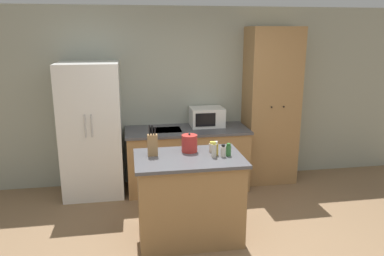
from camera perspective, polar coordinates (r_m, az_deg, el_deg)
The scene contains 13 objects.
wall_back at distance 5.63m, azimuth -1.27°, elevation 4.82°, with size 7.20×0.06×2.60m.
refrigerator at distance 5.33m, azimuth -15.05°, elevation -0.37°, with size 0.81×0.68×1.85m.
back_counter at distance 5.49m, azimuth -0.76°, elevation -4.63°, with size 1.76×0.72×0.89m.
pantry_cabinet at distance 5.71m, azimuth 11.91°, elevation 3.20°, with size 0.76×0.53×2.32m.
kitchen_island at distance 4.18m, azimuth -0.47°, elevation -10.52°, with size 1.16×0.77×0.95m.
microwave at distance 5.50m, azimuth 2.26°, elevation 1.71°, with size 0.48×0.38×0.27m.
knife_block at distance 4.03m, azimuth -6.04°, elevation -2.51°, with size 0.11×0.07×0.34m.
spice_bottle_tall_dark at distance 4.15m, azimuth 3.02°, elevation -2.94°, with size 0.06×0.06×0.12m.
spice_bottle_short_red at distance 4.04m, azimuth 5.58°, elevation -3.36°, with size 0.06×0.06×0.14m.
spice_bottle_amber_oil at distance 3.98m, azimuth 3.37°, elevation -3.36°, with size 0.05×0.05×0.17m.
spice_bottle_green_herb at distance 4.00m, azimuth 4.77°, elevation -3.50°, with size 0.05×0.05×0.14m.
spice_bottle_pale_salt at distance 4.05m, azimuth 3.62°, elevation -3.16°, with size 0.06×0.06×0.15m.
kettle at distance 4.15m, azimuth -0.39°, elevation -2.35°, with size 0.18×0.18×0.21m.
Camera 1 is at (-0.81, -3.16, 2.24)m, focal length 35.00 mm.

